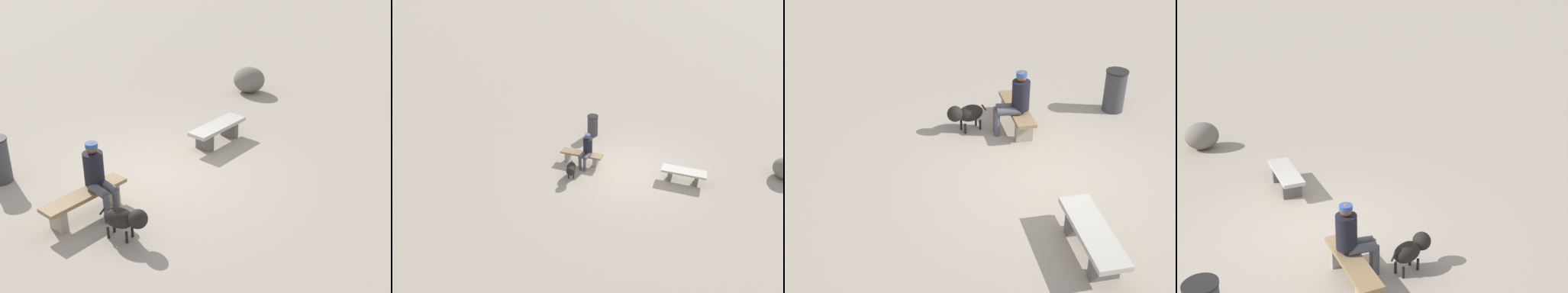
{
  "view_description": "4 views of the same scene",
  "coord_description": "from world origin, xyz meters",
  "views": [
    {
      "loc": [
        6.16,
        5.54,
        4.52
      ],
      "look_at": [
        -0.78,
        0.37,
        0.4
      ],
      "focal_mm": 44.32,
      "sensor_mm": 36.0,
      "label": 1
    },
    {
      "loc": [
        -1.67,
        11.18,
        7.73
      ],
      "look_at": [
        1.71,
        -0.54,
        0.41
      ],
      "focal_mm": 34.54,
      "sensor_mm": 36.0,
      "label": 2
    },
    {
      "loc": [
        -6.52,
        2.87,
        4.84
      ],
      "look_at": [
        0.28,
        1.12,
        0.58
      ],
      "focal_mm": 46.36,
      "sensor_mm": 36.0,
      "label": 3
    },
    {
      "loc": [
        7.28,
        -2.51,
        4.57
      ],
      "look_at": [
        -1.7,
        2.15,
        0.71
      ],
      "focal_mm": 43.35,
      "sensor_mm": 36.0,
      "label": 4
    }
  ],
  "objects": [
    {
      "name": "bench_left",
      "position": [
        -1.91,
        0.13,
        0.31
      ],
      "size": [
        1.53,
        0.53,
        0.44
      ],
      "rotation": [
        0.0,
        0.0,
        -0.05
      ],
      "color": "#605B56",
      "rests_on": "ground"
    },
    {
      "name": "bench_right",
      "position": [
        1.79,
        0.0,
        0.3
      ],
      "size": [
        1.58,
        0.45,
        0.43
      ],
      "rotation": [
        0.0,
        0.0,
        -0.05
      ],
      "color": "gray",
      "rests_on": "ground"
    },
    {
      "name": "dog",
      "position": [
        1.87,
        1.01,
        0.38
      ],
      "size": [
        0.45,
        0.82,
        0.58
      ],
      "rotation": [
        0.0,
        0.0,
        1.82
      ],
      "color": "black",
      "rests_on": "ground"
    },
    {
      "name": "ground",
      "position": [
        0.0,
        0.0,
        -0.03
      ],
      "size": [
        210.0,
        210.0,
        0.06
      ],
      "primitive_type": "cube",
      "color": "#9E9384"
    },
    {
      "name": "boulder",
      "position": [
        -5.3,
        -1.1,
        0.36
      ],
      "size": [
        1.07,
        1.1,
        0.72
      ],
      "primitive_type": "ellipsoid",
      "rotation": [
        0.0,
        0.0,
        0.32
      ],
      "color": "#6B665B",
      "rests_on": "ground"
    },
    {
      "name": "seated_person",
      "position": [
        1.57,
        0.11,
        0.71
      ],
      "size": [
        0.41,
        0.68,
        1.26
      ],
      "rotation": [
        0.0,
        0.0,
        -0.17
      ],
      "color": "black",
      "rests_on": "ground"
    }
  ]
}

